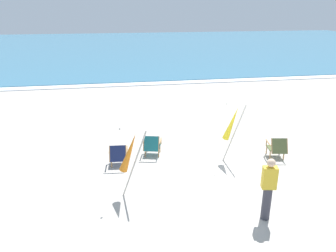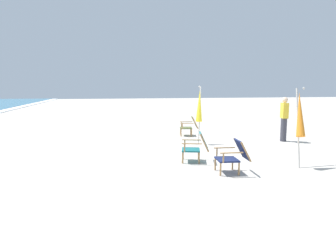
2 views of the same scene
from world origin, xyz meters
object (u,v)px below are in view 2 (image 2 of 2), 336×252
(beach_chair_far_center, at_px, (197,146))
(beach_chair_front_left, at_px, (234,155))
(beach_chair_back_right, at_px, (190,125))
(umbrella_furled_yellow, at_px, (199,106))
(umbrella_furled_orange, at_px, (300,115))
(person_near_chairs, at_px, (284,119))

(beach_chair_far_center, height_order, beach_chair_front_left, beach_chair_far_center)
(beach_chair_back_right, height_order, umbrella_furled_yellow, umbrella_furled_yellow)
(umbrella_furled_yellow, bearing_deg, beach_chair_front_left, 176.32)
(beach_chair_back_right, bearing_deg, beach_chair_far_center, 167.79)
(beach_chair_far_center, relative_size, umbrella_furled_orange, 0.42)
(beach_chair_back_right, bearing_deg, beach_chair_front_left, 176.41)
(person_near_chairs, bearing_deg, umbrella_furled_yellow, 86.15)
(beach_chair_back_right, xyz_separation_m, umbrella_furled_yellow, (-1.65, 0.10, 0.91))
(umbrella_furled_yellow, distance_m, person_near_chairs, 3.22)
(beach_chair_far_center, distance_m, person_near_chairs, 4.62)
(beach_chair_far_center, xyz_separation_m, beach_chair_front_left, (-1.17, -0.57, -0.00))
(umbrella_furled_yellow, bearing_deg, person_near_chairs, -93.85)
(beach_chair_far_center, bearing_deg, umbrella_furled_yellow, -17.69)
(beach_chair_back_right, relative_size, person_near_chairs, 0.50)
(umbrella_furled_yellow, relative_size, person_near_chairs, 1.25)
(beach_chair_far_center, height_order, umbrella_furled_yellow, umbrella_furled_yellow)
(beach_chair_back_right, distance_m, umbrella_furled_orange, 5.36)
(beach_chair_front_left, relative_size, umbrella_furled_yellow, 0.39)
(beach_chair_front_left, height_order, umbrella_furled_orange, umbrella_furled_orange)
(beach_chair_front_left, height_order, person_near_chairs, person_near_chairs)
(beach_chair_front_left, distance_m, umbrella_furled_yellow, 3.81)
(umbrella_furled_yellow, height_order, umbrella_furled_orange, umbrella_furled_yellow)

